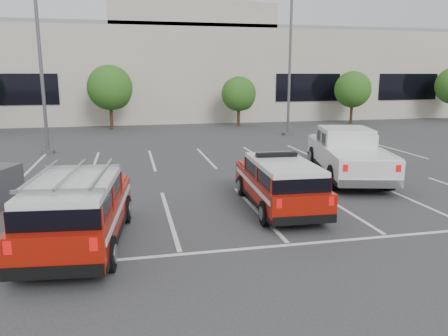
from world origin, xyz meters
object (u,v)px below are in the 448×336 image
(fire_chief_suv, at_px, (279,187))
(ladder_suv, at_px, (79,216))
(tree_right, at_px, (353,91))
(light_pole_left, at_px, (40,53))
(convention_building, at_px, (167,68))
(tree_mid_left, at_px, (111,89))
(light_pole_mid, at_px, (290,58))
(white_pickup, at_px, (347,158))
(tree_mid_right, at_px, (240,95))

(fire_chief_suv, distance_m, ladder_suv, 6.09)
(tree_right, height_order, light_pole_left, light_pole_left)
(convention_building, relative_size, tree_mid_left, 12.38)
(tree_right, distance_m, light_pole_left, 25.30)
(light_pole_mid, distance_m, white_pickup, 13.30)
(tree_right, height_order, white_pickup, tree_right)
(convention_building, height_order, light_pole_mid, convention_building)
(fire_chief_suv, xyz_separation_m, ladder_suv, (-5.78, -1.92, 0.08))
(fire_chief_suv, bearing_deg, white_pickup, 43.08)
(light_pole_left, bearing_deg, light_pole_mid, 14.93)
(convention_building, bearing_deg, light_pole_left, -112.39)
(tree_mid_left, xyz_separation_m, ladder_suv, (-0.12, -23.88, -2.26))
(ladder_suv, bearing_deg, convention_building, 87.25)
(tree_mid_right, relative_size, light_pole_left, 0.39)
(convention_building, relative_size, tree_mid_right, 15.04)
(tree_right, height_order, ladder_suv, tree_right)
(tree_mid_left, distance_m, white_pickup, 21.00)
(white_pickup, xyz_separation_m, ladder_suv, (-9.95, -5.45, 0.00))
(tree_mid_left, height_order, light_pole_mid, light_pole_mid)
(tree_mid_left, relative_size, fire_chief_suv, 0.98)
(tree_mid_right, bearing_deg, white_pickup, -90.52)
(light_pole_left, distance_m, fire_chief_suv, 15.45)
(tree_right, bearing_deg, convention_building, 146.63)
(tree_mid_left, bearing_deg, convention_building, 62.60)
(tree_mid_left, distance_m, ladder_suv, 23.98)
(convention_building, bearing_deg, tree_mid_left, -117.40)
(white_pickup, bearing_deg, convention_building, 113.53)
(tree_mid_right, xyz_separation_m, fire_chief_suv, (-4.34, -21.96, -1.80))
(tree_mid_left, relative_size, ladder_suv, 0.94)
(convention_building, bearing_deg, light_pole_mid, -66.74)
(light_pole_left, distance_m, ladder_suv, 14.82)
(tree_mid_left, distance_m, tree_right, 20.00)
(tree_right, height_order, light_pole_mid, light_pole_mid)
(white_pickup, height_order, ladder_suv, same)
(light_pole_left, bearing_deg, convention_building, 67.61)
(fire_chief_suv, height_order, white_pickup, white_pickup)
(convention_building, distance_m, tree_right, 17.96)
(convention_building, distance_m, ladder_suv, 34.32)
(tree_right, bearing_deg, tree_mid_right, -180.00)
(light_pole_mid, relative_size, ladder_suv, 1.99)
(light_pole_left, height_order, light_pole_mid, same)
(convention_building, distance_m, light_pole_left, 21.49)
(tree_mid_right, xyz_separation_m, white_pickup, (-0.17, -18.42, -1.72))
(tree_mid_right, distance_m, ladder_suv, 25.99)
(white_pickup, bearing_deg, ladder_suv, -137.28)
(tree_mid_right, height_order, light_pole_left, light_pole_left)
(ladder_suv, bearing_deg, tree_mid_right, 73.07)
(convention_building, xyz_separation_m, light_pole_mid, (6.82, -15.86, 0.47))
(convention_building, relative_size, fire_chief_suv, 12.12)
(light_pole_left, relative_size, light_pole_mid, 1.00)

